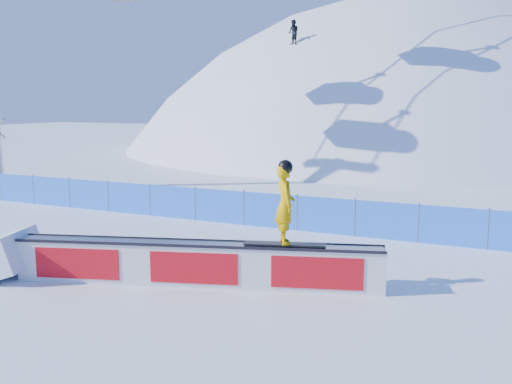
% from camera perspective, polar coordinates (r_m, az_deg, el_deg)
% --- Properties ---
extents(ground, '(160.00, 160.00, 0.00)m').
position_cam_1_polar(ground, '(16.96, -11.06, -5.90)').
color(ground, white).
rests_on(ground, ground).
extents(snow_hill, '(64.00, 64.00, 64.00)m').
position_cam_1_polar(snow_hill, '(60.33, 14.34, -12.98)').
color(snow_hill, white).
rests_on(snow_hill, ground).
extents(safety_fence, '(22.05, 0.05, 1.30)m').
position_cam_1_polar(safety_fence, '(20.54, -3.71, -1.42)').
color(safety_fence, blue).
rests_on(safety_fence, ground).
extents(rail_box, '(8.56, 3.22, 1.05)m').
position_cam_1_polar(rail_box, '(13.69, -5.97, -7.15)').
color(rail_box, silver).
rests_on(rail_box, ground).
extents(snowboarder, '(1.90, 0.89, 1.97)m').
position_cam_1_polar(snowboarder, '(13.02, 2.93, -1.15)').
color(snowboarder, black).
rests_on(snowboarder, rail_box).
extents(distant_skiers, '(17.37, 9.44, 6.04)m').
position_cam_1_polar(distant_skiers, '(43.99, 16.57, 17.59)').
color(distant_skiers, black).
rests_on(distant_skiers, ground).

